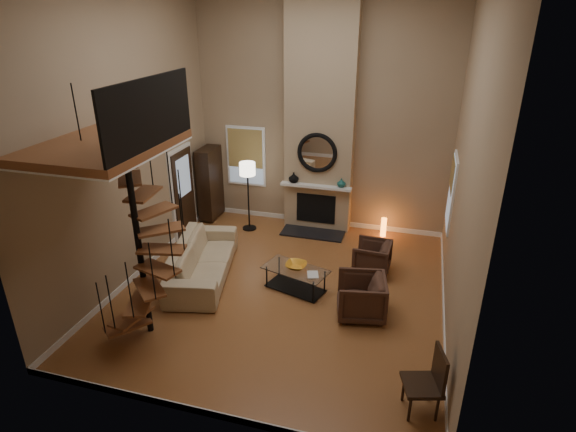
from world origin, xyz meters
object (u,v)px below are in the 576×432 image
(armchair_near, at_px, (375,258))
(side_chair, at_px, (429,380))
(coffee_table, at_px, (295,276))
(sofa, at_px, (202,259))
(floor_lamp, at_px, (248,174))
(armchair_far, at_px, (366,297))
(accent_lamp, at_px, (383,227))
(hutch, at_px, (210,183))

(armchair_near, bearing_deg, side_chair, 20.80)
(armchair_near, distance_m, coffee_table, 1.75)
(sofa, distance_m, floor_lamp, 2.59)
(armchair_far, relative_size, accent_lamp, 1.85)
(accent_lamp, bearing_deg, sofa, -139.78)
(armchair_near, height_order, floor_lamp, floor_lamp)
(armchair_far, xyz_separation_m, coffee_table, (-1.40, 0.44, -0.07))
(armchair_near, distance_m, armchair_far, 1.49)
(armchair_near, relative_size, floor_lamp, 0.43)
(side_chair, bearing_deg, armchair_near, 107.26)
(armchair_far, bearing_deg, coffee_table, -118.24)
(armchair_near, height_order, accent_lamp, armchair_near)
(armchair_far, distance_m, floor_lamp, 4.38)
(floor_lamp, xyz_separation_m, side_chair, (4.29, -4.77, -0.89))
(armchair_near, height_order, side_chair, side_chair)
(coffee_table, height_order, floor_lamp, floor_lamp)
(side_chair, bearing_deg, sofa, 151.53)
(coffee_table, height_order, side_chair, side_chair)
(accent_lamp, bearing_deg, armchair_near, -90.31)
(hutch, relative_size, side_chair, 1.79)
(coffee_table, bearing_deg, side_chair, -44.40)
(armchair_far, relative_size, coffee_table, 0.62)
(sofa, distance_m, armchair_near, 3.51)
(floor_lamp, bearing_deg, sofa, -93.03)
(sofa, relative_size, floor_lamp, 1.52)
(hutch, bearing_deg, coffee_table, -42.40)
(hutch, bearing_deg, accent_lamp, 0.92)
(accent_lamp, bearing_deg, floor_lamp, -172.03)
(hutch, distance_m, floor_lamp, 1.32)
(hutch, height_order, side_chair, hutch)
(armchair_far, height_order, floor_lamp, floor_lamp)
(side_chair, bearing_deg, accent_lamp, 101.58)
(accent_lamp, bearing_deg, side_chair, -78.42)
(armchair_near, distance_m, floor_lamp, 3.62)
(hutch, relative_size, coffee_table, 1.33)
(armchair_far, height_order, coffee_table, armchair_far)
(floor_lamp, bearing_deg, side_chair, -48.05)
(floor_lamp, bearing_deg, armchair_far, -40.95)
(floor_lamp, relative_size, side_chair, 1.69)
(coffee_table, bearing_deg, floor_lamp, 127.67)
(hutch, xyz_separation_m, armchair_far, (4.38, -3.16, -0.60))
(floor_lamp, bearing_deg, accent_lamp, 7.97)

